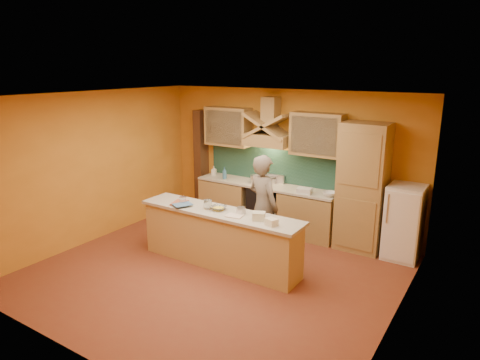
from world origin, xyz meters
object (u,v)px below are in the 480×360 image
Objects in this scene: stove at (266,206)px; person at (263,207)px; mixing_bowl at (218,208)px; kitchen_scale at (241,211)px; fridge at (404,222)px.

stove is 0.50× the size of person.
kitchen_scale is at bearing 3.15° from mixing_bowl.
person is 16.09× the size of kitchen_scale.
person is 7.06× the size of mixing_bowl.
stove is at bearing 180.00° from fridge.
person is (0.63, -1.22, 0.45)m from stove.
mixing_bowl reaches higher than stove.
kitchen_scale is (-0.05, -0.63, 0.09)m from person.
person is at bearing -149.44° from fridge.
kitchen_scale is at bearing -72.57° from stove.
stove is 2.71m from fridge.
person is at bearing 87.77° from kitchen_scale.
kitchen_scale is 0.42m from mixing_bowl.
stove is 3.52× the size of mixing_bowl.
person reaches higher than kitchen_scale.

